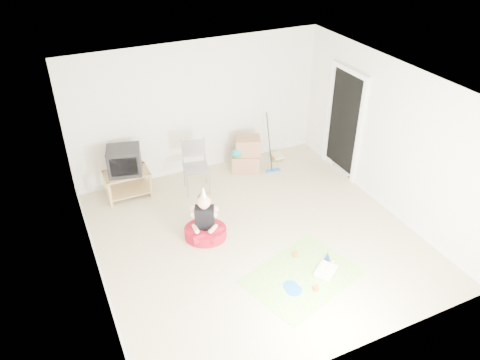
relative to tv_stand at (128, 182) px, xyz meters
name	(u,v)px	position (x,y,z in m)	size (l,w,h in m)	color
ground	(256,236)	(1.60, -2.07, -0.30)	(5.00, 5.00, 0.00)	beige
doorway_recess	(344,124)	(4.08, -0.87, 0.73)	(0.02, 0.90, 2.05)	black
tv_stand	(128,182)	(0.00, 0.00, 0.00)	(0.81, 0.51, 0.50)	#AC854D
crt_tv	(124,161)	(0.00, 0.00, 0.46)	(0.58, 0.48, 0.50)	black
folding_chair	(196,168)	(1.22, -0.36, 0.19)	(0.52, 0.51, 1.00)	gray
cardboard_boxes	(246,155)	(2.38, -0.05, 0.04)	(0.69, 0.61, 0.70)	#A87351
floor_mop	(274,160)	(2.85, -0.36, -0.03)	(0.29, 0.39, 1.15)	blue
book_pile	(277,157)	(3.16, 0.07, -0.25)	(0.31, 0.35, 0.10)	#256F35
seated_woman	(205,227)	(0.85, -1.74, -0.08)	(0.91, 0.91, 0.99)	#B11023
party_mat	(302,276)	(1.81, -3.19, -0.29)	(1.61, 1.17, 0.01)	#DF2F81
birthday_cake	(326,271)	(2.16, -3.29, -0.25)	(0.42, 0.40, 0.15)	white
blue_plate_near	(291,286)	(1.55, -3.30, -0.28)	(0.21, 0.21, 0.01)	blue
blue_plate_far	(294,290)	(1.56, -3.39, -0.28)	(0.24, 0.24, 0.01)	blue
orange_cup_near	(295,255)	(1.94, -2.78, -0.25)	(0.08, 0.08, 0.09)	#D75E17
orange_cup_far	(316,288)	(1.84, -3.53, -0.25)	(0.08, 0.08, 0.09)	#D75E17
blue_party_hat	(328,256)	(2.35, -3.05, -0.21)	(0.10, 0.10, 0.15)	#1A43B6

